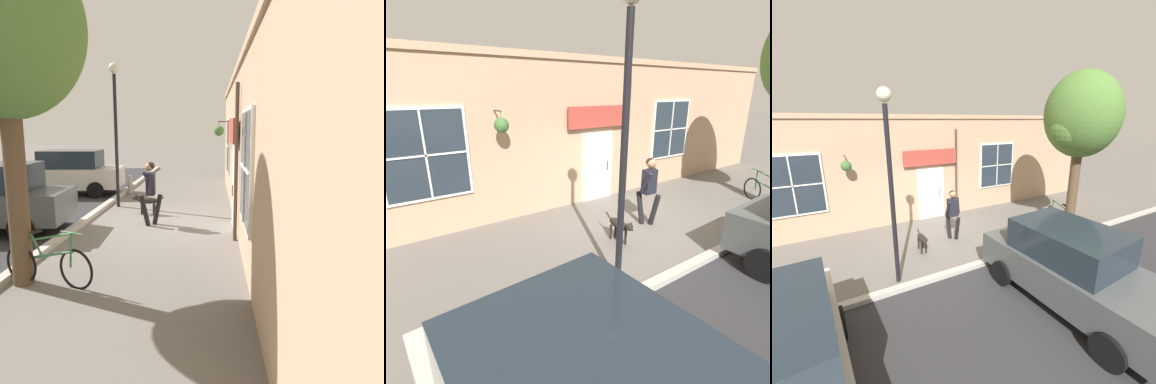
% 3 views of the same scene
% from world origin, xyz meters
% --- Properties ---
extents(ground_plane, '(90.00, 90.00, 0.00)m').
position_xyz_m(ground_plane, '(0.00, 0.00, 0.00)').
color(ground_plane, '#66605B').
extents(storefront_facade, '(0.95, 18.00, 4.18)m').
position_xyz_m(storefront_facade, '(-2.34, -0.01, 2.11)').
color(storefront_facade, tan).
rests_on(storefront_facade, ground_plane).
extents(pedestrian_walking, '(0.62, 0.55, 1.74)m').
position_xyz_m(pedestrian_walking, '(0.09, 0.23, 1.05)').
color(pedestrian_walking, black).
rests_on(pedestrian_walking, ground_plane).
extents(dog_on_leash, '(1.03, 0.28, 0.63)m').
position_xyz_m(dog_on_leash, '(0.44, -1.02, 0.42)').
color(dog_on_leash, black).
rests_on(dog_on_leash, ground_plane).
extents(street_tree_by_curb, '(2.52, 2.26, 5.52)m').
position_xyz_m(street_tree_by_curb, '(1.62, 4.15, 4.03)').
color(street_tree_by_curb, brown).
rests_on(street_tree_by_curb, ground_plane).
extents(leaning_bicycle, '(1.69, 0.49, 1.01)m').
position_xyz_m(leaning_bicycle, '(1.15, 4.27, 0.38)').
color(leaning_bicycle, black).
rests_on(leaning_bicycle, ground_plane).
extents(parked_car_nearest_curb, '(4.40, 2.13, 1.75)m').
position_xyz_m(parked_car_nearest_curb, '(4.14, -4.33, 0.88)').
color(parked_car_nearest_curb, beige).
rests_on(parked_car_nearest_curb, ground_plane).
extents(street_lamp, '(0.32, 0.32, 4.66)m').
position_xyz_m(street_lamp, '(1.59, -2.09, 3.06)').
color(street_lamp, black).
rests_on(street_lamp, ground_plane).
extents(fire_hydrant, '(0.34, 0.20, 0.77)m').
position_xyz_m(fire_hydrant, '(1.73, -4.56, 0.40)').
color(fire_hydrant, '#99999E').
rests_on(fire_hydrant, ground_plane).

